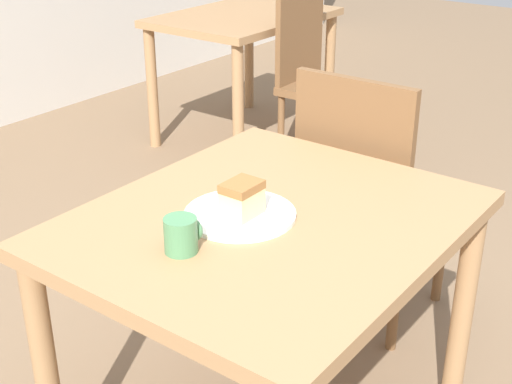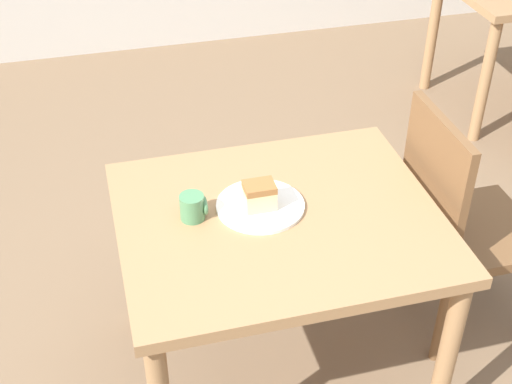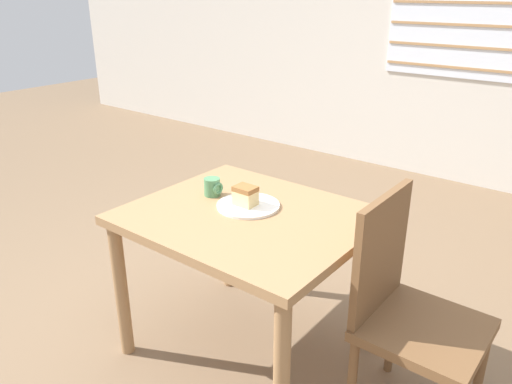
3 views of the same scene
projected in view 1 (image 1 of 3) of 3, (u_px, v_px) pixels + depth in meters
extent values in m
cube|color=#9E754C|center=(269.00, 223.00, 1.75)|extent=(0.98, 0.83, 0.04)
cylinder|color=#9E754C|center=(463.00, 312.00, 2.02)|extent=(0.06, 0.06, 0.67)
cylinder|color=#9E754C|center=(46.00, 374.00, 1.78)|extent=(0.06, 0.06, 0.67)
cylinder|color=#9E754C|center=(257.00, 238.00, 2.42)|extent=(0.06, 0.06, 0.67)
cube|color=#9E754C|center=(244.00, 17.00, 3.98)|extent=(0.99, 0.71, 0.04)
cylinder|color=#9E754C|center=(238.00, 109.00, 3.64)|extent=(0.06, 0.06, 0.68)
cylinder|color=#9E754C|center=(329.00, 72.00, 4.29)|extent=(0.06, 0.06, 0.68)
cylinder|color=#9E754C|center=(152.00, 89.00, 3.97)|extent=(0.06, 0.06, 0.68)
cylinder|color=#9E754C|center=(249.00, 57.00, 4.62)|extent=(0.06, 0.06, 0.68)
cube|color=brown|center=(376.00, 203.00, 2.47)|extent=(0.43, 0.43, 0.04)
cylinder|color=brown|center=(441.00, 253.00, 2.59)|extent=(0.04, 0.04, 0.40)
cylinder|color=brown|center=(353.00, 225.00, 2.79)|extent=(0.04, 0.04, 0.40)
cylinder|color=brown|center=(395.00, 298.00, 2.33)|extent=(0.04, 0.04, 0.40)
cylinder|color=brown|center=(301.00, 263.00, 2.53)|extent=(0.04, 0.04, 0.40)
cube|color=brown|center=(352.00, 152.00, 2.21)|extent=(0.03, 0.41, 0.47)
cube|color=brown|center=(331.00, 89.00, 3.70)|extent=(0.43, 0.43, 0.04)
cylinder|color=brown|center=(342.00, 146.00, 3.56)|extent=(0.04, 0.04, 0.40)
cylinder|color=brown|center=(376.00, 126.00, 3.83)|extent=(0.04, 0.04, 0.40)
cylinder|color=brown|center=(281.00, 131.00, 3.76)|extent=(0.04, 0.04, 0.40)
cylinder|color=brown|center=(317.00, 113.00, 4.03)|extent=(0.04, 0.04, 0.40)
cube|color=brown|center=(300.00, 35.00, 3.70)|extent=(0.41, 0.04, 0.47)
cylinder|color=white|center=(240.00, 214.00, 1.74)|extent=(0.27, 0.27, 0.01)
cube|color=#E5CC89|center=(242.00, 203.00, 1.71)|extent=(0.09, 0.07, 0.06)
cube|color=#936033|center=(242.00, 187.00, 1.69)|extent=(0.09, 0.07, 0.02)
cylinder|color=#4C8456|center=(181.00, 235.00, 1.57)|extent=(0.08, 0.08, 0.08)
torus|color=#4C8456|center=(192.00, 229.00, 1.59)|extent=(0.01, 0.06, 0.06)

